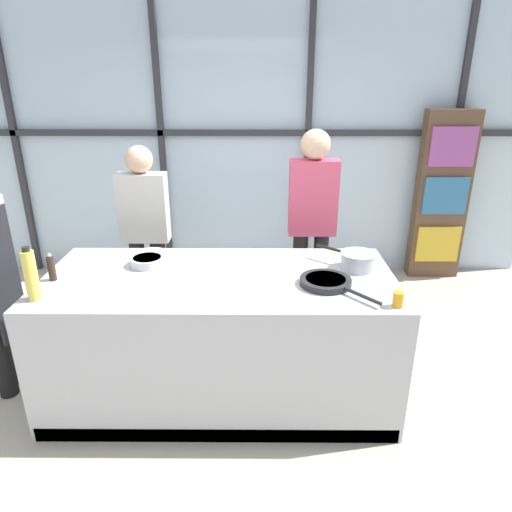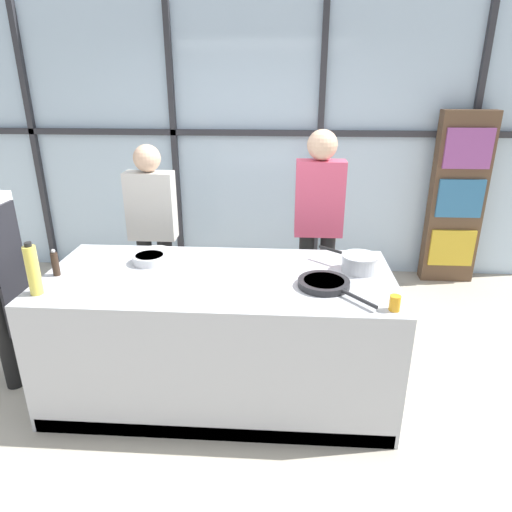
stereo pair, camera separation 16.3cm
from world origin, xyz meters
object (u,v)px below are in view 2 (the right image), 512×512
(frying_pan, at_px, (325,283))
(saucepan, at_px, (359,262))
(pepper_grinder, at_px, (55,263))
(mixing_bowl, at_px, (150,258))
(spectator_center_left, at_px, (319,218))
(spectator_far_left, at_px, (153,225))
(white_plate, at_px, (155,251))
(juice_glass_near, at_px, (395,303))
(oil_bottle, at_px, (33,270))

(frying_pan, relative_size, saucepan, 1.29)
(frying_pan, height_order, pepper_grinder, pepper_grinder)
(frying_pan, height_order, mixing_bowl, mixing_bowl)
(spectator_center_left, height_order, pepper_grinder, spectator_center_left)
(spectator_far_left, xyz_separation_m, saucepan, (1.62, -0.83, 0.04))
(mixing_bowl, bearing_deg, white_plate, 95.17)
(frying_pan, relative_size, white_plate, 2.20)
(saucepan, distance_m, white_plate, 1.46)
(spectator_far_left, distance_m, frying_pan, 1.75)
(saucepan, distance_m, juice_glass_near, 0.55)
(spectator_center_left, distance_m, pepper_grinder, 2.02)
(spectator_far_left, xyz_separation_m, juice_glass_near, (1.73, -1.37, 0.03))
(saucepan, distance_m, mixing_bowl, 1.42)
(spectator_center_left, relative_size, mixing_bowl, 7.36)
(pepper_grinder, bearing_deg, oil_bottle, -87.88)
(spectator_center_left, relative_size, frying_pan, 3.53)
(saucepan, relative_size, oil_bottle, 1.17)
(mixing_bowl, bearing_deg, saucepan, -2.16)
(mixing_bowl, distance_m, oil_bottle, 0.75)
(frying_pan, distance_m, pepper_grinder, 1.72)
(white_plate, distance_m, oil_bottle, 0.90)
(juice_glass_near, bearing_deg, mixing_bowl, 158.98)
(spectator_center_left, xyz_separation_m, saucepan, (0.22, -0.83, -0.05))
(white_plate, height_order, pepper_grinder, pepper_grinder)
(mixing_bowl, relative_size, pepper_grinder, 1.29)
(spectator_far_left, relative_size, mixing_bowl, 6.81)
(spectator_far_left, height_order, juice_glass_near, spectator_far_left)
(mixing_bowl, relative_size, juice_glass_near, 2.63)
(oil_bottle, bearing_deg, frying_pan, 6.92)
(spectator_far_left, height_order, frying_pan, spectator_far_left)
(frying_pan, height_order, juice_glass_near, juice_glass_near)
(spectator_center_left, xyz_separation_m, frying_pan, (-0.03, -1.09, -0.08))
(saucepan, relative_size, juice_glass_near, 4.27)
(saucepan, height_order, mixing_bowl, saucepan)
(spectator_far_left, height_order, saucepan, spectator_far_left)
(spectator_far_left, bearing_deg, spectator_center_left, 180.00)
(frying_pan, bearing_deg, juice_glass_near, -37.82)
(white_plate, distance_m, juice_glass_near, 1.74)
(pepper_grinder, bearing_deg, spectator_far_left, 71.55)
(frying_pan, bearing_deg, spectator_far_left, 141.53)
(white_plate, bearing_deg, spectator_center_left, 25.34)
(spectator_center_left, bearing_deg, white_plate, 25.34)
(spectator_center_left, bearing_deg, saucepan, 104.50)
(white_plate, height_order, juice_glass_near, juice_glass_near)
(mixing_bowl, bearing_deg, spectator_center_left, 32.99)
(pepper_grinder, bearing_deg, white_plate, 40.75)
(saucepan, relative_size, white_plate, 1.71)
(oil_bottle, distance_m, pepper_grinder, 0.28)
(spectator_center_left, xyz_separation_m, pepper_grinder, (-1.74, -1.03, -0.03))
(oil_bottle, bearing_deg, juice_glass_near, -2.01)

